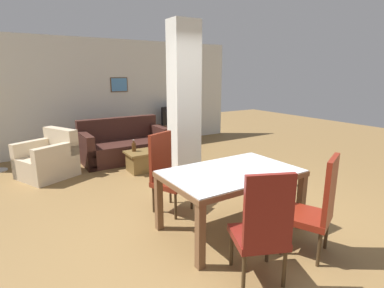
# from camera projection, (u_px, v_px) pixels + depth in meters

# --- Properties ---
(ground_plane) EXTENTS (18.00, 18.00, 0.00)m
(ground_plane) POSITION_uv_depth(u_px,v_px,m) (229.00, 228.00, 3.75)
(ground_plane) COLOR brown
(back_wall) EXTENTS (7.20, 0.09, 2.70)m
(back_wall) POSITION_uv_depth(u_px,v_px,m) (106.00, 95.00, 7.44)
(back_wall) COLOR silver
(back_wall) RESTS_ON ground_plane
(divider_pillar) EXTENTS (0.46, 0.34, 2.70)m
(divider_pillar) POSITION_uv_depth(u_px,v_px,m) (184.00, 107.00, 4.91)
(divider_pillar) COLOR silver
(divider_pillar) RESTS_ON ground_plane
(dining_table) EXTENTS (1.60, 1.01, 0.76)m
(dining_table) POSITION_uv_depth(u_px,v_px,m) (231.00, 182.00, 3.61)
(dining_table) COLOR brown
(dining_table) RESTS_ON ground_plane
(dining_chair_far_left) EXTENTS (0.61, 0.61, 1.10)m
(dining_chair_far_left) POSITION_uv_depth(u_px,v_px,m) (167.00, 172.00, 4.16)
(dining_chair_far_left) COLOR maroon
(dining_chair_far_left) RESTS_ON ground_plane
(dining_chair_near_left) EXTENTS (0.60, 0.60, 1.10)m
(dining_chair_near_left) POSITION_uv_depth(u_px,v_px,m) (262.00, 227.00, 2.66)
(dining_chair_near_left) COLOR maroon
(dining_chair_near_left) RESTS_ON ground_plane
(dining_chair_near_right) EXTENTS (0.61, 0.61, 1.10)m
(dining_chair_near_right) POSITION_uv_depth(u_px,v_px,m) (317.00, 206.00, 3.09)
(dining_chair_near_right) COLOR maroon
(dining_chair_near_right) RESTS_ON ground_plane
(sofa) EXTENTS (1.82, 0.93, 0.91)m
(sofa) POSITION_uv_depth(u_px,v_px,m) (124.00, 146.00, 6.64)
(sofa) COLOR #3C1F19
(sofa) RESTS_ON ground_plane
(armchair) EXTENTS (1.12, 1.10, 0.87)m
(armchair) POSITION_uv_depth(u_px,v_px,m) (49.00, 161.00, 5.56)
(armchair) COLOR beige
(armchair) RESTS_ON ground_plane
(coffee_table) EXTENTS (0.73, 0.52, 0.40)m
(coffee_table) POSITION_uv_depth(u_px,v_px,m) (145.00, 160.00, 5.92)
(coffee_table) COLOR brown
(coffee_table) RESTS_ON ground_plane
(bottle) EXTENTS (0.08, 0.08, 0.23)m
(bottle) POSITION_uv_depth(u_px,v_px,m) (134.00, 147.00, 5.84)
(bottle) COLOR #4C2D14
(bottle) RESTS_ON coffee_table
(tv_stand) EXTENTS (1.15, 0.40, 0.50)m
(tv_stand) POSITION_uv_depth(u_px,v_px,m) (176.00, 133.00, 8.41)
(tv_stand) COLOR brown
(tv_stand) RESTS_ON ground_plane
(tv_screen) EXTENTS (1.04, 0.42, 0.52)m
(tv_screen) POSITION_uv_depth(u_px,v_px,m) (175.00, 115.00, 8.30)
(tv_screen) COLOR black
(tv_screen) RESTS_ON tv_stand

